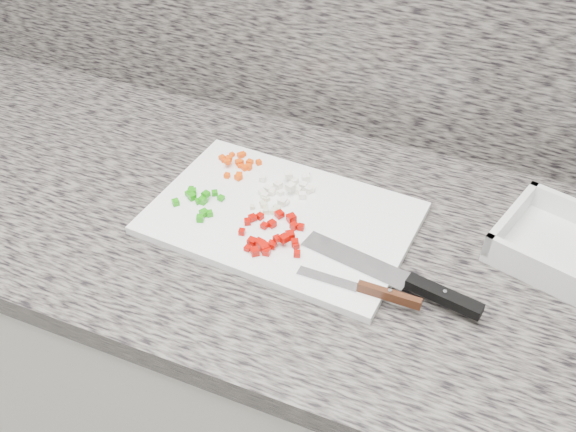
{
  "coord_description": "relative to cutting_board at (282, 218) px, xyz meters",
  "views": [
    {
      "loc": [
        0.32,
        0.7,
        1.61
      ],
      "look_at": [
        0.02,
        1.42,
        0.93
      ],
      "focal_mm": 40.0,
      "sensor_mm": 36.0,
      "label": 1
    }
  ],
  "objects": [
    {
      "name": "garlic_pile",
      "position": [
        -0.03,
        0.0,
        0.01
      ],
      "size": [
        0.05,
        0.06,
        0.01
      ],
      "color": "beige",
      "rests_on": "cutting_board"
    },
    {
      "name": "green_pepper_pile",
      "position": [
        -0.14,
        -0.03,
        0.01
      ],
      "size": [
        0.08,
        0.08,
        0.02
      ],
      "color": "#1C910D",
      "rests_on": "cutting_board"
    },
    {
      "name": "chef_knife",
      "position": [
        0.24,
        -0.07,
        0.01
      ],
      "size": [
        0.29,
        0.08,
        0.02
      ],
      "rotation": [
        0.0,
        0.0,
        -0.19
      ],
      "color": "silver",
      "rests_on": "cutting_board"
    },
    {
      "name": "carrot_pile",
      "position": [
        -0.12,
        0.09,
        0.01
      ],
      "size": [
        0.08,
        0.08,
        0.02
      ],
      "color": "#EA4505",
      "rests_on": "cutting_board"
    },
    {
      "name": "cutting_board",
      "position": [
        0.0,
        0.0,
        0.0
      ],
      "size": [
        0.44,
        0.31,
        0.01
      ],
      "primitive_type": "cube",
      "rotation": [
        0.0,
        0.0,
        -0.07
      ],
      "color": "white",
      "rests_on": "countertop"
    },
    {
      "name": "countertop",
      "position": [
        -0.0,
        0.0,
        -0.03
      ],
      "size": [
        3.96,
        0.64,
        0.04
      ],
      "primitive_type": "cube",
      "color": "#645F58",
      "rests_on": "cabinet"
    },
    {
      "name": "red_pepper_pile",
      "position": [
        0.01,
        -0.06,
        0.01
      ],
      "size": [
        0.12,
        0.11,
        0.02
      ],
      "color": "#A90802",
      "rests_on": "cutting_board"
    },
    {
      "name": "cabinet",
      "position": [
        -0.0,
        0.0,
        -0.48
      ],
      "size": [
        3.92,
        0.62,
        0.86
      ],
      "primitive_type": "cube",
      "color": "silver",
      "rests_on": "ground"
    },
    {
      "name": "paring_knife",
      "position": [
        0.19,
        -0.11,
        0.01
      ],
      "size": [
        0.19,
        0.02,
        0.02
      ],
      "rotation": [
        0.0,
        0.0,
        -0.01
      ],
      "color": "silver",
      "rests_on": "cutting_board"
    },
    {
      "name": "onion_pile",
      "position": [
        -0.01,
        0.06,
        0.01
      ],
      "size": [
        0.1,
        0.1,
        0.02
      ],
      "color": "white",
      "rests_on": "cutting_board"
    }
  ]
}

